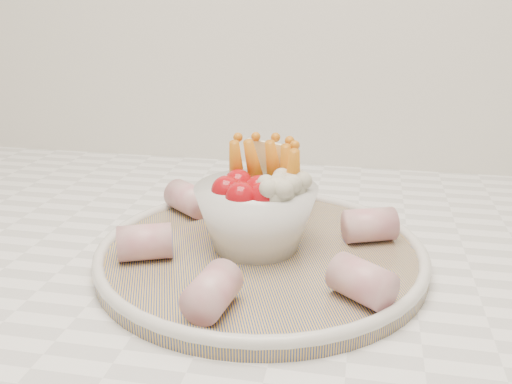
# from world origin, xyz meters

# --- Properties ---
(serving_platter) EXTENTS (0.42, 0.42, 0.02)m
(serving_platter) POSITION_xyz_m (0.08, 1.41, 0.93)
(serving_platter) COLOR navy
(serving_platter) RESTS_ON kitchen_counter
(veggie_bowl) EXTENTS (0.12, 0.12, 0.11)m
(veggie_bowl) POSITION_xyz_m (0.07, 1.41, 0.98)
(veggie_bowl) COLOR white
(veggie_bowl) RESTS_ON serving_platter
(cured_meat_rolls) EXTENTS (0.27, 0.29, 0.03)m
(cured_meat_rolls) POSITION_xyz_m (0.08, 1.41, 0.95)
(cured_meat_rolls) COLOR #B65363
(cured_meat_rolls) RESTS_ON serving_platter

